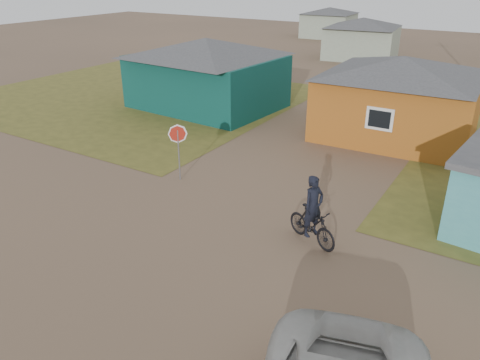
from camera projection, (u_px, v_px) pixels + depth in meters
name	position (u px, v px, depth m)	size (l,w,h in m)	color
ground	(177.00, 254.00, 13.67)	(120.00, 120.00, 0.00)	brown
grass_nw	(134.00, 96.00, 30.43)	(20.00, 18.00, 0.00)	brown
house_teal	(207.00, 72.00, 27.33)	(8.93, 7.08, 4.00)	#093631
house_yellow	(399.00, 96.00, 22.46)	(7.72, 6.76, 3.90)	#A25718
house_pale_west	(362.00, 38.00, 42.07)	(7.04, 6.15, 3.60)	gray
house_pale_north	(329.00, 22.00, 55.22)	(6.28, 5.81, 3.40)	gray
stop_sign	(178.00, 139.00, 17.80)	(0.71, 0.28, 2.27)	gray
cyclist	(312.00, 219.00, 13.95)	(2.00, 1.26, 2.19)	black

